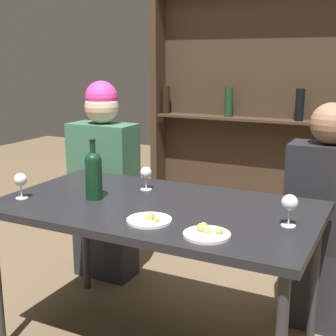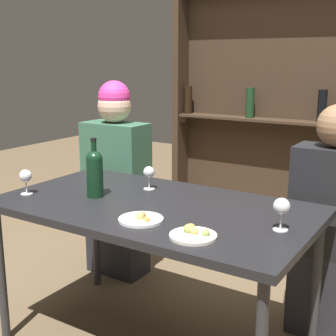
{
  "view_description": "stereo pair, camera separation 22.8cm",
  "coord_description": "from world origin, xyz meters",
  "px_view_note": "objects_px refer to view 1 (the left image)",
  "views": [
    {
      "loc": [
        0.99,
        -1.86,
        1.42
      ],
      "look_at": [
        0.0,
        0.13,
        0.91
      ],
      "focal_mm": 50.0,
      "sensor_mm": 36.0,
      "label": 1
    },
    {
      "loc": [
        1.19,
        -1.75,
        1.42
      ],
      "look_at": [
        0.0,
        0.13,
        0.91
      ],
      "focal_mm": 50.0,
      "sensor_mm": 36.0,
      "label": 2
    }
  ],
  "objects_px": {
    "food_plate_0": "(150,219)",
    "seated_person_left": "(104,184)",
    "wine_glass_1": "(146,174)",
    "wine_glass_2": "(290,204)",
    "wine_glass_0": "(21,181)",
    "food_plate_1": "(207,233)",
    "seated_person_right": "(323,225)",
    "wine_bottle": "(94,173)"
  },
  "relations": [
    {
      "from": "food_plate_0",
      "to": "seated_person_right",
      "type": "distance_m",
      "value": 1.02
    },
    {
      "from": "wine_glass_1",
      "to": "food_plate_1",
      "type": "height_order",
      "value": "wine_glass_1"
    },
    {
      "from": "wine_glass_0",
      "to": "wine_glass_2",
      "type": "xyz_separation_m",
      "value": [
        1.26,
        0.19,
        0.01
      ]
    },
    {
      "from": "wine_glass_0",
      "to": "food_plate_0",
      "type": "distance_m",
      "value": 0.73
    },
    {
      "from": "food_plate_1",
      "to": "seated_person_right",
      "type": "xyz_separation_m",
      "value": [
        0.32,
        0.85,
        -0.19
      ]
    },
    {
      "from": "wine_glass_0",
      "to": "seated_person_left",
      "type": "relative_size",
      "value": 0.1
    },
    {
      "from": "wine_glass_1",
      "to": "seated_person_left",
      "type": "height_order",
      "value": "seated_person_left"
    },
    {
      "from": "wine_glass_0",
      "to": "food_plate_1",
      "type": "xyz_separation_m",
      "value": [
        1.0,
        -0.06,
        -0.08
      ]
    },
    {
      "from": "seated_person_left",
      "to": "seated_person_right",
      "type": "bearing_deg",
      "value": 0.0
    },
    {
      "from": "food_plate_0",
      "to": "seated_person_right",
      "type": "relative_size",
      "value": 0.16
    },
    {
      "from": "wine_glass_1",
      "to": "food_plate_0",
      "type": "height_order",
      "value": "wine_glass_1"
    },
    {
      "from": "wine_glass_0",
      "to": "food_plate_0",
      "type": "xyz_separation_m",
      "value": [
        0.73,
        -0.02,
        -0.08
      ]
    },
    {
      "from": "seated_person_right",
      "to": "wine_glass_1",
      "type": "bearing_deg",
      "value": -155.82
    },
    {
      "from": "wine_glass_1",
      "to": "seated_person_right",
      "type": "distance_m",
      "value": 0.97
    },
    {
      "from": "wine_glass_2",
      "to": "food_plate_0",
      "type": "xyz_separation_m",
      "value": [
        -0.54,
        -0.21,
        -0.09
      ]
    },
    {
      "from": "wine_glass_2",
      "to": "food_plate_0",
      "type": "distance_m",
      "value": 0.58
    },
    {
      "from": "wine_glass_1",
      "to": "wine_glass_2",
      "type": "distance_m",
      "value": 0.82
    },
    {
      "from": "seated_person_left",
      "to": "food_plate_1",
      "type": "bearing_deg",
      "value": -38.84
    },
    {
      "from": "wine_glass_0",
      "to": "food_plate_1",
      "type": "bearing_deg",
      "value": -3.31
    },
    {
      "from": "wine_bottle",
      "to": "seated_person_right",
      "type": "height_order",
      "value": "seated_person_right"
    },
    {
      "from": "food_plate_1",
      "to": "seated_person_right",
      "type": "distance_m",
      "value": 0.93
    },
    {
      "from": "wine_glass_1",
      "to": "seated_person_right",
      "type": "relative_size",
      "value": 0.1
    },
    {
      "from": "wine_glass_2",
      "to": "food_plate_0",
      "type": "bearing_deg",
      "value": -158.88
    },
    {
      "from": "wine_glass_1",
      "to": "food_plate_1",
      "type": "bearing_deg",
      "value": -41.52
    },
    {
      "from": "wine_bottle",
      "to": "wine_glass_1",
      "type": "bearing_deg",
      "value": 59.9
    },
    {
      "from": "wine_glass_2",
      "to": "seated_person_left",
      "type": "height_order",
      "value": "seated_person_left"
    },
    {
      "from": "wine_glass_2",
      "to": "food_plate_0",
      "type": "relative_size",
      "value": 0.7
    },
    {
      "from": "food_plate_0",
      "to": "seated_person_left",
      "type": "relative_size",
      "value": 0.15
    },
    {
      "from": "wine_glass_0",
      "to": "food_plate_1",
      "type": "relative_size",
      "value": 0.69
    },
    {
      "from": "wine_glass_0",
      "to": "wine_glass_1",
      "type": "distance_m",
      "value": 0.63
    },
    {
      "from": "wine_glass_1",
      "to": "food_plate_1",
      "type": "distance_m",
      "value": 0.71
    },
    {
      "from": "wine_glass_1",
      "to": "seated_person_left",
      "type": "bearing_deg",
      "value": 144.05
    },
    {
      "from": "wine_bottle",
      "to": "seated_person_left",
      "type": "bearing_deg",
      "value": 120.73
    },
    {
      "from": "wine_glass_2",
      "to": "seated_person_right",
      "type": "distance_m",
      "value": 0.67
    },
    {
      "from": "wine_glass_0",
      "to": "wine_glass_1",
      "type": "bearing_deg",
      "value": 40.93
    },
    {
      "from": "food_plate_1",
      "to": "seated_person_left",
      "type": "xyz_separation_m",
      "value": [
        -1.06,
        0.85,
        -0.14
      ]
    },
    {
      "from": "wine_glass_1",
      "to": "seated_person_right",
      "type": "bearing_deg",
      "value": 24.18
    },
    {
      "from": "food_plate_0",
      "to": "food_plate_1",
      "type": "relative_size",
      "value": 1.03
    },
    {
      "from": "wine_glass_0",
      "to": "food_plate_0",
      "type": "bearing_deg",
      "value": -1.35
    },
    {
      "from": "seated_person_left",
      "to": "food_plate_0",
      "type": "bearing_deg",
      "value": -46.01
    },
    {
      "from": "wine_glass_2",
      "to": "food_plate_0",
      "type": "height_order",
      "value": "wine_glass_2"
    },
    {
      "from": "wine_glass_2",
      "to": "seated_person_left",
      "type": "bearing_deg",
      "value": 155.43
    }
  ]
}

